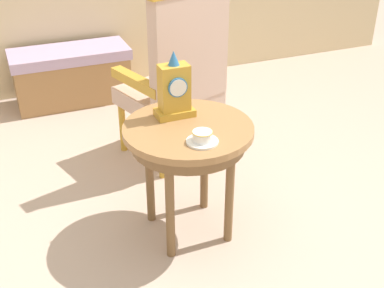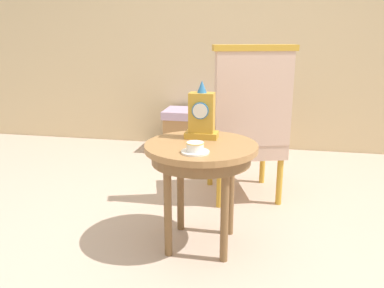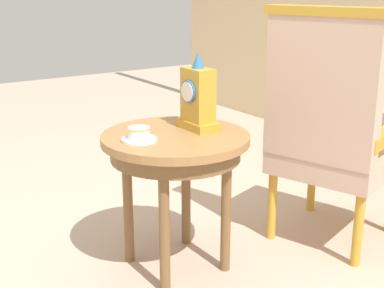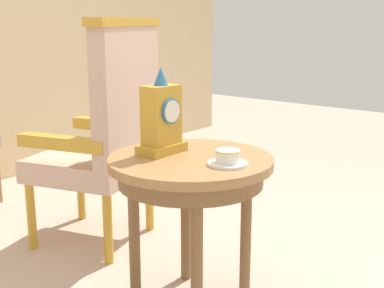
{
  "view_description": "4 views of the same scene",
  "coord_description": "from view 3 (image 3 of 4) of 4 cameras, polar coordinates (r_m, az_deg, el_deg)",
  "views": [
    {
      "loc": [
        -0.77,
        -1.94,
        1.73
      ],
      "look_at": [
        0.04,
        0.03,
        0.54
      ],
      "focal_mm": 47.5,
      "sensor_mm": 36.0,
      "label": 1
    },
    {
      "loc": [
        0.39,
        -2.04,
        1.22
      ],
      "look_at": [
        -0.05,
        0.18,
        0.58
      ],
      "focal_mm": 37.19,
      "sensor_mm": 36.0,
      "label": 2
    },
    {
      "loc": [
        1.87,
        -1.11,
        1.24
      ],
      "look_at": [
        0.11,
        0.09,
        0.59
      ],
      "focal_mm": 50.17,
      "sensor_mm": 36.0,
      "label": 3
    },
    {
      "loc": [
        -1.46,
        -1.16,
        1.13
      ],
      "look_at": [
        -0.02,
        0.01,
        0.69
      ],
      "focal_mm": 49.05,
      "sensor_mm": 36.0,
      "label": 4
    }
  ],
  "objects": [
    {
      "name": "mantel_clock",
      "position": [
        2.32,
        0.61,
        4.86
      ],
      "size": [
        0.19,
        0.11,
        0.34
      ],
      "color": "gold",
      "rests_on": "side_table"
    },
    {
      "name": "teacup_left",
      "position": [
        2.18,
        -5.64,
        0.97
      ],
      "size": [
        0.15,
        0.15,
        0.06
      ],
      "color": "white",
      "rests_on": "side_table"
    },
    {
      "name": "armchair",
      "position": [
        2.57,
        14.46,
        1.8
      ],
      "size": [
        0.67,
        0.67,
        1.14
      ],
      "color": "#CCA893",
      "rests_on": "ground"
    },
    {
      "name": "ground_plane",
      "position": [
        2.51,
        -3.18,
        -12.77
      ],
      "size": [
        10.0,
        10.0,
        0.0
      ],
      "primitive_type": "plane",
      "color": "#BCA38E"
    },
    {
      "name": "side_table",
      "position": [
        2.29,
        -1.75,
        -0.89
      ],
      "size": [
        0.63,
        0.63,
        0.62
      ],
      "color": "#9E7042",
      "rests_on": "ground"
    }
  ]
}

